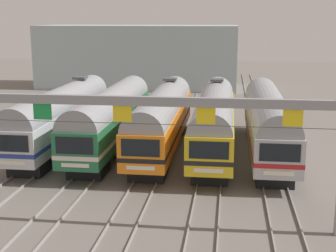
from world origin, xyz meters
name	(u,v)px	position (x,y,z in m)	size (l,w,h in m)	color
ground_plane	(162,151)	(0.00, 0.00, 0.00)	(160.00, 160.00, 0.00)	slate
track_bed	(183,109)	(0.00, 17.00, 0.07)	(17.42, 70.00, 0.15)	gray
commuter_train_silver	(62,114)	(-7.96, 0.00, 2.69)	(2.88, 18.06, 5.05)	silver
commuter_train_green	(111,116)	(-3.98, -0.01, 2.69)	(2.88, 18.06, 4.77)	#236B42
commuter_train_orange	(162,117)	(0.00, 0.00, 2.69)	(2.88, 18.06, 5.05)	orange
commuter_train_yellow	(214,118)	(3.98, 0.00, 2.69)	(2.88, 18.06, 5.05)	gold
commuter_train_stainless	(268,120)	(7.96, -0.01, 2.69)	(2.88, 18.06, 4.77)	#B2B5BA
catenary_gantry	(123,122)	(0.00, -13.50, 5.23)	(21.15, 0.44, 6.97)	gray
maintenance_building	(139,56)	(-8.36, 34.45, 4.49)	(28.68, 10.00, 8.97)	#9EB2B7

